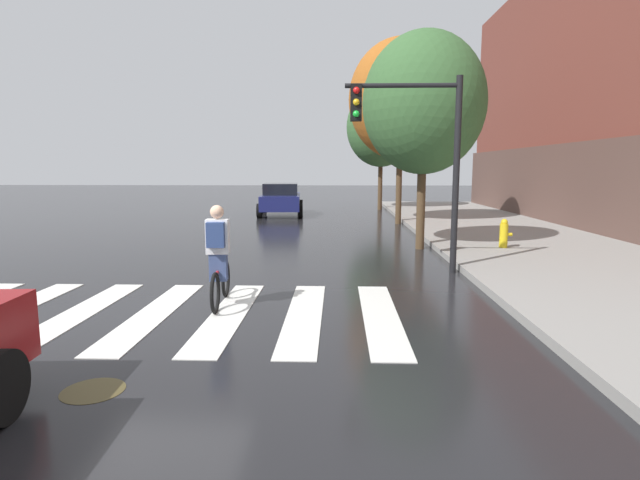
{
  "coord_description": "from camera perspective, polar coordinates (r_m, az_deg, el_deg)",
  "views": [
    {
      "loc": [
        2.78,
        -7.58,
        2.28
      ],
      "look_at": [
        2.44,
        2.3,
        0.86
      ],
      "focal_mm": 28.16,
      "sensor_mm": 36.0,
      "label": 1
    }
  ],
  "objects": [
    {
      "name": "ground_plane",
      "position": [
        8.39,
        -17.63,
        -7.99
      ],
      "size": [
        120.0,
        120.0,
        0.0
      ],
      "primitive_type": "plane",
      "color": "black"
    },
    {
      "name": "crosswalk_stripes",
      "position": [
        8.42,
        -18.34,
        -7.92
      ],
      "size": [
        7.69,
        3.82,
        0.01
      ],
      "color": "silver",
      "rests_on": "ground"
    },
    {
      "name": "manhole_cover",
      "position": [
        5.89,
        -24.38,
        -15.3
      ],
      "size": [
        0.64,
        0.64,
        0.01
      ],
      "primitive_type": "cylinder",
      "color": "#473D1E",
      "rests_on": "ground"
    },
    {
      "name": "sedan_mid",
      "position": [
        24.59,
        -4.45,
        4.69
      ],
      "size": [
        2.36,
        4.61,
        1.55
      ],
      "color": "navy",
      "rests_on": "ground"
    },
    {
      "name": "cyclist",
      "position": [
        8.39,
        -11.45,
        -1.85
      ],
      "size": [
        0.37,
        1.71,
        1.69
      ],
      "color": "black",
      "rests_on": "ground"
    },
    {
      "name": "traffic_light_near",
      "position": [
        11.08,
        11.1,
        11.03
      ],
      "size": [
        2.47,
        0.28,
        4.2
      ],
      "color": "black",
      "rests_on": "ground"
    },
    {
      "name": "fire_hydrant",
      "position": [
        14.41,
        20.17,
        0.7
      ],
      "size": [
        0.33,
        0.22,
        0.78
      ],
      "color": "gold",
      "rests_on": "sidewalk"
    },
    {
      "name": "street_tree_near",
      "position": [
        14.49,
        11.71,
        14.94
      ],
      "size": [
        3.36,
        3.36,
        5.97
      ],
      "color": "#4C3823",
      "rests_on": "ground"
    },
    {
      "name": "street_tree_mid",
      "position": [
        21.03,
        9.17,
        15.49
      ],
      "size": [
        4.16,
        4.16,
        7.4
      ],
      "color": "#4C3823",
      "rests_on": "ground"
    },
    {
      "name": "street_tree_far",
      "position": [
        27.98,
        6.96,
        12.63
      ],
      "size": [
        3.74,
        3.74,
        6.64
      ],
      "color": "#4C3823",
      "rests_on": "ground"
    }
  ]
}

